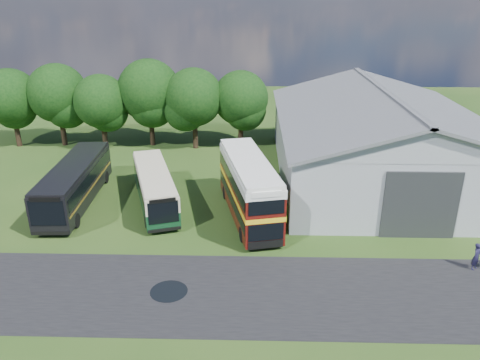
{
  "coord_description": "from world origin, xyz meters",
  "views": [
    {
      "loc": [
        3.27,
        -25.72,
        16.35
      ],
      "look_at": [
        2.37,
        8.0,
        2.61
      ],
      "focal_mm": 35.0,
      "sensor_mm": 36.0,
      "label": 1
    }
  ],
  "objects_px": {
    "bus_dark_single": "(75,183)",
    "visitor_a": "(477,257)",
    "bus_maroon_double": "(249,189)",
    "bus_green_single": "(155,187)",
    "storage_shed": "(380,133)"
  },
  "relations": [
    {
      "from": "bus_green_single",
      "to": "visitor_a",
      "type": "height_order",
      "value": "bus_green_single"
    },
    {
      "from": "bus_green_single",
      "to": "visitor_a",
      "type": "distance_m",
      "value": 23.74
    },
    {
      "from": "bus_green_single",
      "to": "visitor_a",
      "type": "xyz_separation_m",
      "value": [
        21.96,
        -8.98,
        -0.69
      ]
    },
    {
      "from": "bus_maroon_double",
      "to": "visitor_a",
      "type": "xyz_separation_m",
      "value": [
        14.32,
        -7.0,
        -1.46
      ]
    },
    {
      "from": "storage_shed",
      "to": "bus_green_single",
      "type": "xyz_separation_m",
      "value": [
        -19.58,
        -7.11,
        -2.58
      ]
    },
    {
      "from": "storage_shed",
      "to": "bus_dark_single",
      "type": "relative_size",
      "value": 2.0
    },
    {
      "from": "storage_shed",
      "to": "bus_maroon_double",
      "type": "relative_size",
      "value": 2.19
    },
    {
      "from": "bus_dark_single",
      "to": "visitor_a",
      "type": "relative_size",
      "value": 6.89
    },
    {
      "from": "storage_shed",
      "to": "visitor_a",
      "type": "distance_m",
      "value": 16.59
    },
    {
      "from": "bus_dark_single",
      "to": "visitor_a",
      "type": "xyz_separation_m",
      "value": [
        28.49,
        -9.12,
        -0.9
      ]
    },
    {
      "from": "bus_maroon_double",
      "to": "storage_shed",
      "type": "bearing_deg",
      "value": 24.8
    },
    {
      "from": "bus_maroon_double",
      "to": "bus_dark_single",
      "type": "bearing_deg",
      "value": 158.98
    },
    {
      "from": "storage_shed",
      "to": "bus_green_single",
      "type": "distance_m",
      "value": 20.99
    },
    {
      "from": "bus_dark_single",
      "to": "visitor_a",
      "type": "distance_m",
      "value": 29.93
    },
    {
      "from": "storage_shed",
      "to": "visitor_a",
      "type": "xyz_separation_m",
      "value": [
        2.39,
        -16.09,
        -3.27
      ]
    }
  ]
}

